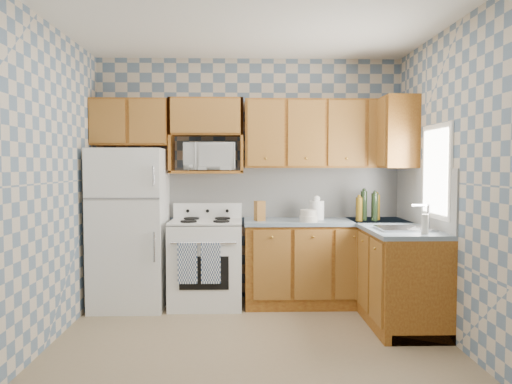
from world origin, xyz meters
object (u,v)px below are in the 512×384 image
microwave (209,157)px  electric_kettle (317,210)px  refrigerator (130,228)px  stove_body (206,264)px

microwave → electric_kettle: microwave is taller
refrigerator → stove_body: 0.89m
refrigerator → microwave: microwave is taller
refrigerator → electric_kettle: refrigerator is taller
refrigerator → stove_body: bearing=1.8°
stove_body → refrigerator: bearing=-178.2°
refrigerator → microwave: size_ratio=3.04×
stove_body → electric_kettle: electric_kettle is taller
microwave → electric_kettle: 1.31m
refrigerator → microwave: bearing=13.1°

